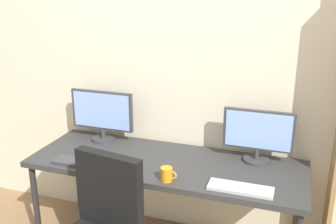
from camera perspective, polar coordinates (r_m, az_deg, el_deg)
The scene contains 8 objects.
wall_back at distance 2.96m, azimuth 2.33°, elevation 6.00°, with size 4.33×0.10×2.60m.
desk at distance 2.78m, azimuth -0.34°, elevation -8.24°, with size 1.93×0.68×0.74m.
monitor_left at distance 3.09m, azimuth -9.61°, elevation -0.23°, with size 0.51×0.18×0.40m.
monitor_right at distance 2.75m, azimuth 13.03°, elevation -3.15°, with size 0.48×0.18×0.38m.
keyboard_left at distance 2.79m, azimuth -12.94°, elevation -7.18°, with size 0.36×0.13×0.02m, color #38383D.
keyboard_right at distance 2.44m, azimuth 10.56°, elevation -10.93°, with size 0.39×0.13×0.02m, color silver.
computer_mouse at distance 2.72m, azimuth -7.87°, elevation -7.41°, with size 0.06×0.10×0.03m, color silver.
coffee_mug at distance 2.49m, azimuth -0.17°, elevation -9.10°, with size 0.11×0.08×0.09m.
Camera 1 is at (0.82, -1.75, 1.93)m, focal length 41.69 mm.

